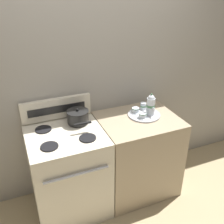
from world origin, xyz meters
The scene contains 11 objects.
ground_plane centered at (0.00, 0.00, 0.00)m, with size 6.00×6.00×0.00m, color tan.
wall_back centered at (0.00, 0.36, 1.10)m, with size 6.00×0.05×2.20m.
stove centered at (-0.40, 0.00, 0.44)m, with size 0.70×0.69×0.90m.
control_panel centered at (-0.40, 0.31, 1.00)m, with size 0.69×0.05×0.21m.
side_counter centered at (0.36, 0.00, 0.44)m, with size 0.79×0.67×0.89m.
saucepan centered at (-0.23, 0.15, 0.96)m, with size 0.21×0.30×0.15m.
serving_tray centered at (0.44, 0.04, 0.89)m, with size 0.33×0.33×0.01m.
teapot centered at (0.50, 0.02, 1.01)m, with size 0.09×0.14×0.23m.
teacup_left centered at (0.39, -0.02, 0.93)m, with size 0.12×0.12×0.05m.
teacup_right centered at (0.38, 0.11, 0.93)m, with size 0.12×0.12×0.05m.
creamer_jug centered at (0.49, 0.15, 0.94)m, with size 0.06×0.06×0.07m.
Camera 1 is at (-0.79, -2.03, 2.16)m, focal length 42.00 mm.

